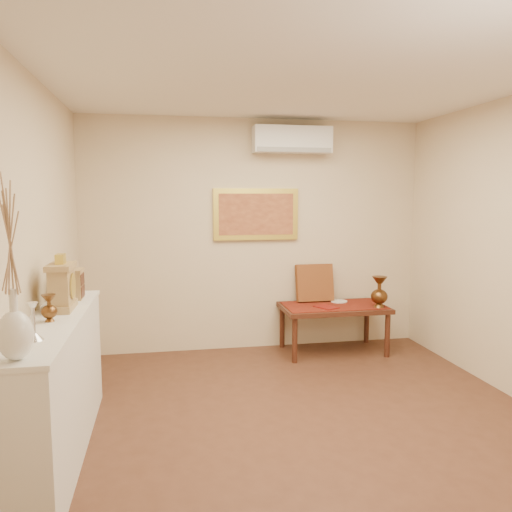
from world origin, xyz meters
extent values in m
plane|color=brown|center=(0.00, 0.00, 0.00)|extent=(4.50, 4.50, 0.00)
plane|color=white|center=(0.00, 0.00, 2.70)|extent=(4.50, 4.50, 0.00)
cube|color=beige|center=(0.00, 2.25, 1.35)|extent=(4.00, 0.02, 2.70)
cube|color=beige|center=(-2.00, 0.00, 1.35)|extent=(0.02, 4.50, 2.70)
cube|color=maroon|center=(0.85, 1.88, 0.55)|extent=(1.14, 0.59, 0.01)
cylinder|color=white|center=(0.97, 2.04, 0.56)|extent=(0.20, 0.20, 0.01)
cube|color=maroon|center=(0.72, 1.77, 0.56)|extent=(0.27, 0.30, 0.01)
cube|color=#5A1812|center=(0.70, 2.14, 0.78)|extent=(0.44, 0.19, 0.45)
cube|color=white|center=(-1.82, 0.00, 0.47)|extent=(0.35, 2.00, 0.95)
cube|color=white|center=(-1.82, 0.00, 0.96)|extent=(0.37, 2.02, 0.03)
cube|color=tan|center=(-1.81, 0.27, 1.00)|extent=(0.16, 0.36, 0.05)
cube|color=tan|center=(-1.81, 0.27, 1.16)|extent=(0.14, 0.30, 0.25)
cylinder|color=beige|center=(-1.74, 0.27, 1.16)|extent=(0.01, 0.17, 0.17)
cylinder|color=gold|center=(-1.73, 0.27, 1.16)|extent=(0.01, 0.19, 0.19)
cube|color=tan|center=(-1.81, 0.27, 1.30)|extent=(0.17, 0.34, 0.04)
cube|color=gold|center=(-1.81, 0.27, 1.35)|extent=(0.06, 0.11, 0.07)
cube|color=tan|center=(-1.80, 0.66, 1.09)|extent=(0.15, 0.20, 0.22)
cube|color=#431F14|center=(-1.73, 0.66, 1.04)|extent=(0.01, 0.17, 0.09)
cube|color=#431F14|center=(-1.73, 0.66, 1.14)|extent=(0.01, 0.17, 0.09)
cube|color=tan|center=(-1.80, 0.66, 1.21)|extent=(0.16, 0.21, 0.02)
cube|color=#431F14|center=(0.85, 1.88, 0.53)|extent=(1.20, 0.70, 0.05)
cylinder|color=#431F14|center=(0.31, 1.59, 0.25)|extent=(0.06, 0.06, 0.50)
cylinder|color=#431F14|center=(1.39, 1.59, 0.25)|extent=(0.06, 0.06, 0.50)
cylinder|color=#431F14|center=(0.31, 2.17, 0.25)|extent=(0.06, 0.06, 0.50)
cylinder|color=#431F14|center=(1.39, 2.17, 0.25)|extent=(0.06, 0.06, 0.50)
cube|color=gold|center=(0.00, 2.23, 1.60)|extent=(1.00, 0.05, 0.60)
cube|color=#B7693F|center=(0.00, 2.20, 1.60)|extent=(0.88, 0.01, 0.48)
cube|color=silver|center=(0.40, 2.12, 2.45)|extent=(0.90, 0.24, 0.30)
cube|color=gray|center=(0.40, 2.00, 2.33)|extent=(0.86, 0.02, 0.05)
camera|label=1|loc=(-1.08, -3.52, 1.80)|focal=35.00mm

